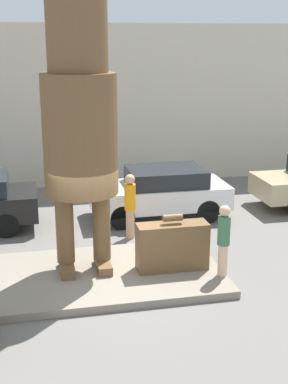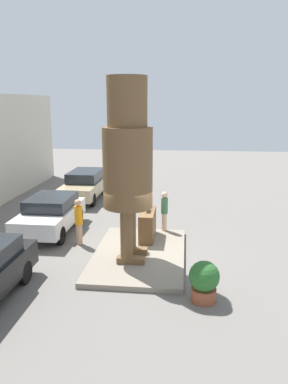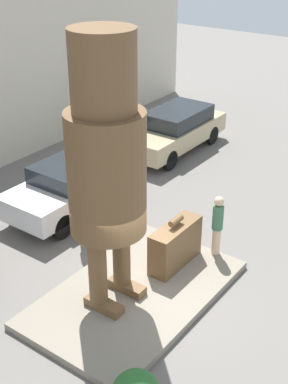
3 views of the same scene
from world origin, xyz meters
name	(u,v)px [view 3 (image 3 of 3)]	position (x,y,z in m)	size (l,w,h in m)	color
ground_plane	(135,296)	(0.00, 0.00, 0.00)	(60.00, 60.00, 0.00)	slate
pedestal	(135,293)	(0.00, 0.00, 0.09)	(5.03, 3.11, 0.17)	gray
statue_figure	(106,156)	(-0.51, 0.30, 3.61)	(1.59, 1.59, 5.88)	brown
giant_suitcase	(175,245)	(1.42, -0.14, 0.72)	(1.60, 0.53, 1.29)	brown
tourist	(217,223)	(2.41, -0.73, 1.06)	(0.27, 0.27, 1.61)	beige
parked_car_white	(71,185)	(2.17, 3.96, 0.81)	(4.06, 1.87, 1.50)	silver
parked_car_tan	(175,129)	(7.74, 4.00, 0.83)	(4.65, 1.78, 1.56)	tan
worker_hivis	(82,213)	(0.95, 2.41, 0.97)	(0.30, 0.30, 1.77)	tan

